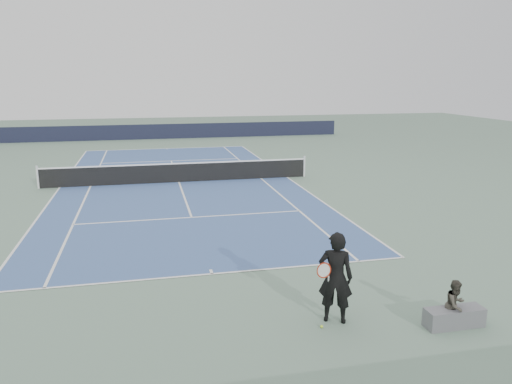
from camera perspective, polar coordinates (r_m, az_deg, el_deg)
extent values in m
plane|color=slate|center=(24.59, -8.81, 1.10)|extent=(80.00, 80.00, 0.00)
cube|color=#3C578E|center=(24.59, -8.81, 1.12)|extent=(10.97, 23.77, 0.01)
cylinder|color=silver|center=(24.91, -23.69, 1.55)|extent=(0.10, 0.10, 1.07)
cylinder|color=silver|center=(25.70, 5.54, 2.93)|extent=(0.10, 0.10, 1.07)
cube|color=black|center=(24.50, -8.84, 2.15)|extent=(12.80, 0.03, 0.90)
cube|color=white|center=(24.42, -8.88, 3.24)|extent=(12.80, 0.04, 0.06)
cube|color=black|center=(42.16, -10.60, 6.82)|extent=(30.00, 0.25, 1.20)
imported|color=black|center=(10.60, 9.08, -9.60)|extent=(0.90, 0.79, 1.96)
torus|color=#A8240E|center=(10.38, 7.76, -8.86)|extent=(0.34, 0.18, 0.36)
cylinder|color=white|center=(10.38, 7.76, -8.86)|extent=(0.29, 0.14, 0.32)
cylinder|color=white|center=(10.55, 8.28, -10.05)|extent=(0.08, 0.13, 0.27)
sphere|color=#BBE22E|center=(10.68, 7.51, -15.00)|extent=(0.06, 0.06, 0.06)
cube|color=#5E5F63|center=(11.35, 21.70, -13.16)|extent=(1.29, 0.85, 0.40)
imported|color=#3C3830|center=(11.23, 21.83, -11.88)|extent=(0.63, 0.57, 1.06)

